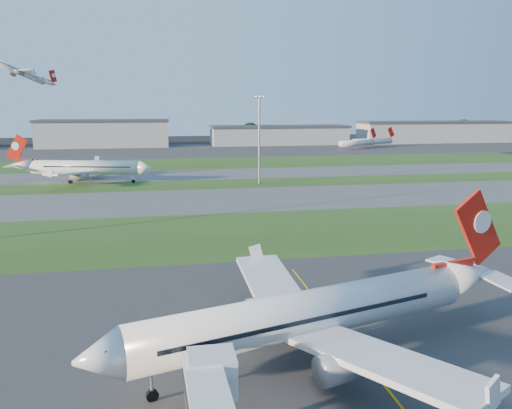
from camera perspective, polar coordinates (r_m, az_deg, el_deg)
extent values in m
plane|color=black|center=(43.85, 7.97, -20.32)|extent=(700.00, 700.00, 0.00)
cube|color=#333335|center=(43.85, 7.97, -20.31)|extent=(300.00, 70.00, 0.01)
cube|color=#2C4517|center=(91.11, -2.33, -3.29)|extent=(300.00, 34.00, 0.01)
cube|color=#515154|center=(123.10, -4.50, 0.52)|extent=(300.00, 32.00, 0.01)
cube|color=#2C4517|center=(147.63, -5.51, 2.30)|extent=(300.00, 18.00, 0.01)
cube|color=#515154|center=(169.33, -6.16, 3.44)|extent=(300.00, 26.00, 0.01)
cube|color=#2C4517|center=(202.00, -6.88, 4.68)|extent=(300.00, 40.00, 0.01)
cube|color=#333335|center=(261.62, -7.72, 6.15)|extent=(400.00, 80.00, 0.01)
cube|color=gold|center=(45.51, 14.32, -19.31)|extent=(0.25, 60.00, 0.02)
cube|color=silver|center=(37.89, -5.07, -18.69)|extent=(3.40, 3.00, 3.00)
cylinder|color=silver|center=(45.84, 5.97, -12.29)|extent=(32.87, 12.97, 4.18)
cube|color=#B3160B|center=(57.52, 24.03, -2.45)|extent=(6.97, 2.31, 8.32)
cube|color=silver|center=(40.33, 14.29, -16.93)|extent=(12.47, 16.77, 1.70)
cube|color=silver|center=(53.61, 1.92, -9.30)|extent=(5.45, 16.63, 1.70)
cylinder|color=gray|center=(41.63, 10.13, -17.69)|extent=(5.13, 3.69, 2.53)
cylinder|color=gray|center=(51.35, 1.55, -11.70)|extent=(5.13, 3.69, 2.53)
cylinder|color=silver|center=(158.54, -18.86, 4.05)|extent=(33.00, 12.04, 4.18)
cube|color=#B3160B|center=(167.09, -25.65, 5.82)|extent=(7.01, 2.10, 8.32)
cube|color=silver|center=(167.10, -18.06, 4.25)|extent=(4.95, 16.48, 1.70)
cube|color=silver|center=(151.03, -20.49, 3.40)|extent=(12.11, 16.87, 1.70)
cylinder|color=gray|center=(164.41, -17.81, 3.73)|extent=(5.09, 3.57, 2.53)
cylinder|color=gray|center=(152.72, -19.53, 3.08)|extent=(5.09, 3.57, 2.53)
cylinder|color=silver|center=(271.21, -25.62, 13.62)|extent=(23.24, 17.35, 3.28)
cube|color=#B3160B|center=(277.51, -22.41, 14.71)|extent=(4.79, 3.41, 6.54)
cube|color=silver|center=(265.01, -24.91, 13.66)|extent=(12.27, 11.51, 1.33)
cube|color=silver|center=(277.97, -25.93, 13.42)|extent=(8.16, 13.50, 1.33)
cylinder|color=gray|center=(266.28, -25.31, 13.41)|extent=(4.12, 3.69, 1.99)
cylinder|color=gray|center=(275.70, -26.04, 13.24)|extent=(4.12, 3.69, 1.99)
cylinder|color=silver|center=(273.23, 11.49, 6.91)|extent=(24.50, 14.94, 3.20)
cube|color=#B3160B|center=(282.93, 13.25, 7.96)|extent=(4.72, 2.68, 6.16)
cylinder|color=silver|center=(286.99, 13.13, 7.04)|extent=(25.94, 9.81, 3.20)
cube|color=#B3160B|center=(294.95, 15.17, 7.99)|extent=(5.08, 1.63, 6.16)
cylinder|color=gray|center=(146.27, 0.37, 7.20)|extent=(0.60, 0.60, 25.00)
cube|color=gray|center=(145.92, 0.38, 12.25)|extent=(3.20, 0.50, 0.80)
cube|color=#FFF2CC|center=(145.92, 0.38, 12.25)|extent=(2.80, 0.70, 0.35)
cube|color=#94969B|center=(292.60, -16.97, 7.67)|extent=(70.00, 22.00, 14.00)
cube|color=#383A3F|center=(292.28, -17.05, 9.16)|extent=(71.40, 23.00, 1.20)
cube|color=#94969B|center=(298.56, 2.66, 7.82)|extent=(80.00, 22.00, 10.00)
cube|color=#383A3F|center=(298.28, 2.67, 8.90)|extent=(81.60, 23.00, 1.20)
cube|color=#94969B|center=(335.50, 19.70, 7.73)|extent=(95.00, 22.00, 12.00)
cube|color=#383A3F|center=(335.23, 19.78, 8.86)|extent=(96.90, 23.00, 1.20)
cylinder|color=black|center=(302.16, -11.94, 7.03)|extent=(1.00, 1.00, 3.60)
sphere|color=black|center=(301.91, -11.97, 7.79)|extent=(9.90, 9.90, 9.90)
cylinder|color=black|center=(309.49, -0.66, 7.42)|extent=(1.00, 1.00, 4.20)
sphere|color=black|center=(309.20, -0.67, 8.29)|extent=(11.55, 11.55, 11.55)
cylinder|color=black|center=(328.70, 12.50, 7.34)|extent=(1.00, 1.00, 3.80)
sphere|color=black|center=(328.46, 12.53, 8.09)|extent=(10.45, 10.45, 10.45)
cylinder|color=black|center=(364.94, 22.52, 7.19)|extent=(1.00, 1.00, 4.60)
sphere|color=black|center=(364.69, 22.58, 8.00)|extent=(12.65, 12.65, 12.65)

